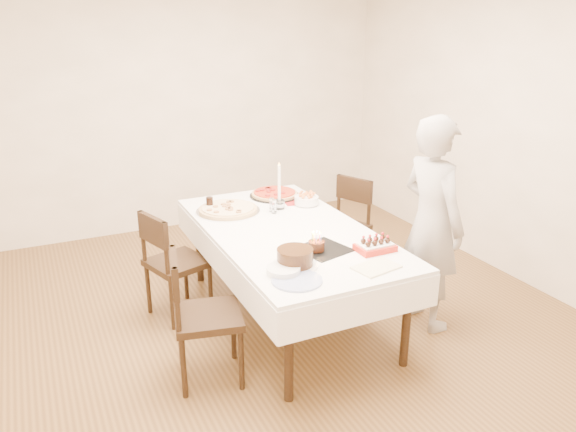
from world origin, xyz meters
name	(u,v)px	position (x,y,z in m)	size (l,w,h in m)	color
floor	(286,320)	(0.00, 0.00, 0.00)	(5.00, 5.00, 0.00)	brown
wall_back	(189,106)	(0.00, 2.50, 1.35)	(4.50, 0.04, 2.70)	white
wall_right	(518,129)	(2.25, 0.00, 1.35)	(0.04, 5.00, 2.70)	white
dining_table	(288,274)	(0.04, 0.04, 0.38)	(1.14, 2.14, 0.75)	white
chair_right_savory	(341,228)	(0.84, 0.58, 0.45)	(0.46, 0.46, 0.90)	black
chair_left_savory	(177,263)	(-0.72, 0.47, 0.45)	(0.46, 0.46, 0.89)	black
chair_left_dessert	(208,317)	(-0.76, -0.45, 0.45)	(0.46, 0.46, 0.91)	black
person	(432,224)	(0.99, -0.47, 0.82)	(0.60, 0.39, 1.64)	#A6A19C
pizza_white	(228,209)	(-0.23, 0.63, 0.77)	(0.53, 0.53, 0.04)	beige
pizza_pepperoni	(275,194)	(0.29, 0.86, 0.77)	(0.45, 0.45, 0.04)	red
red_placemat	(298,200)	(0.43, 0.66, 0.75)	(0.26, 0.26, 0.01)	#B21E1E
pasta_bowl	(306,200)	(0.44, 0.52, 0.79)	(0.21, 0.21, 0.07)	white
taper_candle	(279,186)	(0.19, 0.52, 0.95)	(0.09, 0.09, 0.40)	white
shaker_pair	(274,207)	(0.10, 0.44, 0.81)	(0.10, 0.10, 0.11)	white
cola_glass	(210,203)	(-0.35, 0.75, 0.80)	(0.06, 0.06, 0.11)	black
layer_cake	(295,258)	(-0.20, -0.57, 0.81)	(0.30, 0.30, 0.12)	#341D0D
cake_board	(323,250)	(0.10, -0.41, 0.75)	(0.32, 0.32, 0.01)	black
birthday_cake	(316,241)	(0.04, -0.42, 0.83)	(0.11, 0.11, 0.13)	#3C1A10
strawberry_box	(375,246)	(0.41, -0.58, 0.78)	(0.26, 0.17, 0.07)	#B32214
box_lid	(376,268)	(0.26, -0.82, 0.75)	(0.29, 0.19, 0.02)	beige
plate_stack	(283,270)	(-0.32, -0.64, 0.77)	(0.21, 0.21, 0.05)	white
china_plate	(297,280)	(-0.28, -0.77, 0.76)	(0.32, 0.32, 0.01)	white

